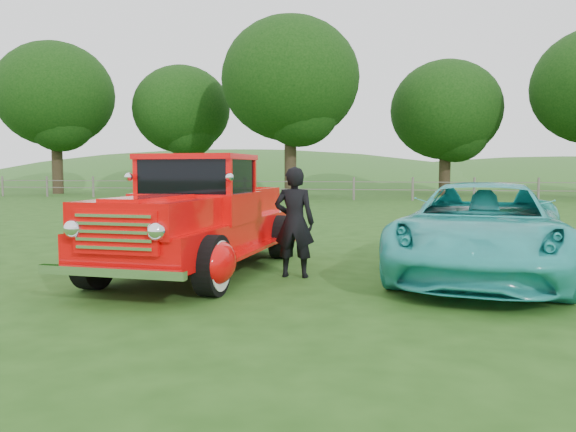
% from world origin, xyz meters
% --- Properties ---
extents(ground, '(140.00, 140.00, 0.00)m').
position_xyz_m(ground, '(0.00, 0.00, 0.00)').
color(ground, '#204612').
rests_on(ground, ground).
extents(distant_hills, '(116.00, 60.00, 18.00)m').
position_xyz_m(distant_hills, '(-4.08, 59.46, -4.55)').
color(distant_hills, '#306324').
rests_on(distant_hills, ground).
extents(fence_line, '(48.00, 0.12, 1.20)m').
position_xyz_m(fence_line, '(0.00, 22.00, 0.60)').
color(fence_line, '#665E56').
rests_on(fence_line, ground).
extents(tree_far_west, '(7.60, 7.60, 9.93)m').
position_xyz_m(tree_far_west, '(-20.00, 26.00, 6.49)').
color(tree_far_west, '#2E2317').
rests_on(tree_far_west, ground).
extents(tree_mid_west, '(6.40, 6.40, 8.46)m').
position_xyz_m(tree_mid_west, '(-12.00, 28.00, 5.55)').
color(tree_mid_west, '#2E2317').
rests_on(tree_mid_west, ground).
extents(tree_near_west, '(8.00, 8.00, 10.42)m').
position_xyz_m(tree_near_west, '(-4.00, 25.00, 6.80)').
color(tree_near_west, '#2E2317').
rests_on(tree_near_west, ground).
extents(tree_near_east, '(6.80, 6.80, 8.33)m').
position_xyz_m(tree_near_east, '(5.00, 29.00, 5.25)').
color(tree_near_east, '#2E2317').
rests_on(tree_near_east, ground).
extents(red_pickup, '(2.40, 5.06, 1.78)m').
position_xyz_m(red_pickup, '(-0.36, 0.68, 0.80)').
color(red_pickup, black).
rests_on(red_pickup, ground).
extents(teal_sedan, '(3.05, 5.22, 1.37)m').
position_xyz_m(teal_sedan, '(3.80, 1.20, 0.68)').
color(teal_sedan, '#2DB6B1').
rests_on(teal_sedan, ground).
extents(man, '(0.59, 0.39, 1.60)m').
position_xyz_m(man, '(1.13, 0.56, 0.80)').
color(man, black).
rests_on(man, ground).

